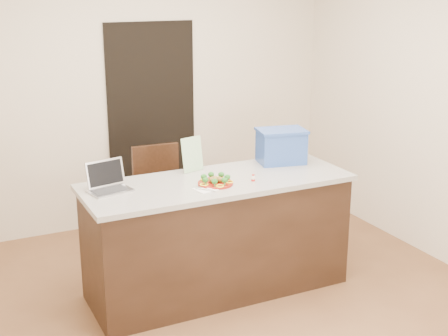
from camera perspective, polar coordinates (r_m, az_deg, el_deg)
name	(u,v)px	position (r m, az deg, el deg)	size (l,w,h in m)	color
ground	(232,303)	(4.89, 0.70, -12.22)	(4.00, 4.00, 0.00)	brown
room_shell	(232,94)	(4.35, 0.78, 6.83)	(4.00, 4.00, 4.00)	white
doorway	(152,123)	(6.30, -6.58, 4.07)	(0.90, 0.02, 2.00)	black
island	(217,236)	(4.89, -0.60, -6.20)	(2.06, 0.76, 0.92)	black
plate	(215,183)	(4.62, -0.79, -1.38)	(0.26, 0.26, 0.02)	maroon
meatballs	(215,180)	(4.62, -0.82, -1.08)	(0.11, 0.10, 0.04)	brown
broccoli	(215,178)	(4.61, -0.79, -0.90)	(0.22, 0.22, 0.04)	#174E14
pepper_rings	(215,182)	(4.62, -0.79, -1.28)	(0.26, 0.25, 0.01)	#FEF31A
napkin	(205,189)	(4.51, -1.72, -1.97)	(0.14, 0.14, 0.01)	silver
fork	(202,189)	(4.51, -2.01, -1.89)	(0.10, 0.15, 0.00)	silver
knife	(210,189)	(4.50, -1.29, -1.89)	(0.05, 0.18, 0.01)	white
yogurt_bottle	(253,179)	(4.66, 2.68, -1.03)	(0.03, 0.03, 0.06)	beige
laptop	(108,182)	(4.57, -10.58, -1.29)	(0.33, 0.29, 0.21)	#ADACB1
leaflet	(192,154)	(4.91, -2.92, 1.26)	(0.19, 0.00, 0.28)	white
blue_box	(281,146)	(5.17, 5.25, 2.03)	(0.44, 0.36, 0.28)	#2B4C9B
chair	(160,192)	(5.63, -5.84, -2.23)	(0.45, 0.45, 0.96)	#331B0F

